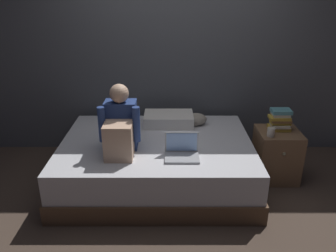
# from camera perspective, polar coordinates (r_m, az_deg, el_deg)

# --- Properties ---
(ground_plane) EXTENTS (8.00, 8.00, 0.00)m
(ground_plane) POSITION_cam_1_polar(r_m,az_deg,el_deg) (3.52, 1.26, -11.83)
(ground_plane) COLOR #47382D
(wall_back) EXTENTS (5.60, 0.10, 2.70)m
(wall_back) POSITION_cam_1_polar(r_m,az_deg,el_deg) (4.15, 1.05, 13.76)
(wall_back) COLOR #4C4F54
(wall_back) RESTS_ON ground_plane
(bed) EXTENTS (2.00, 1.50, 0.49)m
(bed) POSITION_cam_1_polar(r_m,az_deg,el_deg) (3.65, -1.97, -6.02)
(bed) COLOR brown
(bed) RESTS_ON ground_plane
(nightstand) EXTENTS (0.44, 0.46, 0.55)m
(nightstand) POSITION_cam_1_polar(r_m,az_deg,el_deg) (3.90, 17.60, -4.59)
(nightstand) COLOR brown
(nightstand) RESTS_ON ground_plane
(person_sitting) EXTENTS (0.39, 0.44, 0.66)m
(person_sitting) POSITION_cam_1_polar(r_m,az_deg,el_deg) (3.25, -8.10, -0.21)
(person_sitting) COLOR navy
(person_sitting) RESTS_ON bed
(laptop) EXTENTS (0.32, 0.23, 0.22)m
(laptop) POSITION_cam_1_polar(r_m,az_deg,el_deg) (3.20, 2.24, -4.22)
(laptop) COLOR #9EA0A5
(laptop) RESTS_ON bed
(pillow) EXTENTS (0.56, 0.36, 0.13)m
(pillow) POSITION_cam_1_polar(r_m,az_deg,el_deg) (3.92, 0.01, 1.17)
(pillow) COLOR silver
(pillow) RESTS_ON bed
(book_stack) EXTENTS (0.23, 0.17, 0.23)m
(book_stack) POSITION_cam_1_polar(r_m,az_deg,el_deg) (3.80, 18.16, 1.01)
(book_stack) COLOR gold
(book_stack) RESTS_ON nightstand
(mug) EXTENTS (0.08, 0.08, 0.09)m
(mug) POSITION_cam_1_polar(r_m,az_deg,el_deg) (3.62, 16.77, -0.97)
(mug) COLOR #BCB2A3
(mug) RESTS_ON nightstand
(clothes_pile) EXTENTS (0.24, 0.20, 0.13)m
(clothes_pile) POSITION_cam_1_polar(r_m,az_deg,el_deg) (3.93, 4.63, 1.07)
(clothes_pile) COLOR gray
(clothes_pile) RESTS_ON bed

